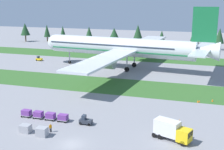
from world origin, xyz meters
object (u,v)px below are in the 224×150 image
Objects in this scene: baggage_tug at (85,121)px; cargo_dolly_third at (38,114)px; cargo_dolly_lead at (63,117)px; uld_container_1 at (25,129)px; taxiway_marker_0 at (198,101)px; taxiway_marker_2 at (199,101)px; cargo_dolly_fourth at (26,113)px; catering_truck at (172,130)px; airliner at (125,47)px; pushback_tractor at (39,59)px; cargo_dolly_second at (51,116)px; taxiway_marker_1 at (212,100)px; ground_crew_marshaller at (179,123)px; ground_crew_loader at (50,127)px; uld_container_0 at (42,132)px.

baggage_tug reaches higher than cargo_dolly_third.
cargo_dolly_lead is 1.10× the size of uld_container_1.
taxiway_marker_2 is at bearing 53.97° from taxiway_marker_0.
cargo_dolly_fourth is 31.25m from catering_truck.
airliner is 29.40× the size of pushback_tractor.
catering_truck reaches higher than cargo_dolly_second.
taxiway_marker_1 reaches higher than taxiway_marker_0.
ground_crew_marshaller is 2.84× the size of taxiway_marker_1.
ground_crew_marshaller is at bearing -109.29° from taxiway_marker_1.
taxiway_marker_2 is (29.58, 21.24, -0.69)m from cargo_dolly_second.
airliner is 52.21m from baggage_tug.
ground_crew_loader is (-23.26, -9.51, 0.00)m from ground_crew_marshaller.
baggage_tug is 4.39× the size of taxiway_marker_0.
baggage_tug is at bearing -168.02° from airliner.
uld_container_0 is 39.06m from taxiway_marker_0.
taxiway_marker_0 is (30.85, 27.71, -0.46)m from uld_container_1.
taxiway_marker_1 is 3.41m from taxiway_marker_2.
uld_container_1 is at bearing -178.08° from airliner.
catering_truck is 6.11m from ground_crew_marshaller.
uld_container_1 is at bearing -141.55° from ground_crew_marshaller.
ground_crew_loader reaches higher than taxiway_marker_1.
cargo_dolly_third is 1.27× the size of ground_crew_marshaller.
cargo_dolly_third reaches higher than uld_container_1.
airliner reaches higher than catering_truck.
cargo_dolly_lead is 3.60× the size of taxiway_marker_1.
cargo_dolly_third is 3.60× the size of taxiway_marker_1.
ground_crew_loader is at bearing -135.10° from taxiway_marker_0.
taxiway_marker_1 is at bearing 70.21° from pushback_tractor.
taxiway_marker_0 is (26.98, 28.24, -0.55)m from uld_container_0.
cargo_dolly_lead is at bearing 38.78° from ground_crew_loader.
cargo_dolly_fourth is at bearing -73.34° from catering_truck.
catering_truck is 83.38m from pushback_tractor.
pushback_tractor is at bearing 151.95° from taxiway_marker_0.
cargo_dolly_second is at bearing -144.59° from taxiway_marker_0.
cargo_dolly_second is 35.90m from taxiway_marker_0.
cargo_dolly_lead is 3.72× the size of taxiway_marker_0.
catering_truck is at bearing 86.63° from cargo_dolly_fourth.
uld_container_0 is at bearing -37.15° from baggage_tug.
pushback_tractor is 4.59× the size of taxiway_marker_0.
taxiway_marker_1 is (35.59, 22.62, -0.61)m from cargo_dolly_third.
taxiway_marker_2 is at bearing 46.42° from uld_container_0.
pushback_tractor is 71.73m from ground_crew_loader.
cargo_dolly_lead is at bearing -141.71° from taxiway_marker_0.
uld_container_0 is at bearing 34.89° from cargo_dolly_third.
pushback_tractor is (-35.36, 55.23, -0.10)m from cargo_dolly_second.
uld_container_0 is at bearing -135.33° from taxiway_marker_1.
cargo_dolly_fourth is 10.29m from ground_crew_loader.
ground_crew_loader is (0.58, -56.81, -7.10)m from airliner.
airliner reaches higher than ground_crew_marshaller.
uld_container_0 is (-0.63, -7.44, -0.07)m from cargo_dolly_lead.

